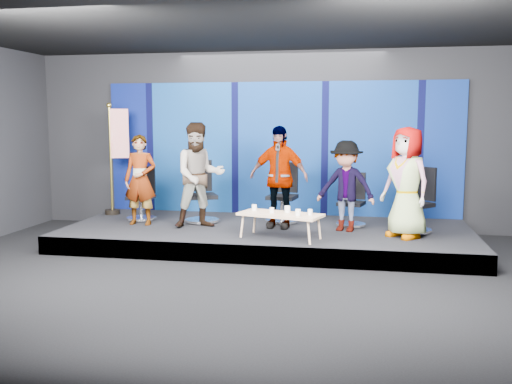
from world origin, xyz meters
TOP-DOWN VIEW (x-y plane):
  - ground at (0.00, 0.00)m, footprint 10.00×10.00m
  - room_walls at (0.00, 0.00)m, footprint 10.02×8.02m
  - riser at (0.00, 2.50)m, footprint 7.00×3.00m
  - backdrop at (0.00, 3.95)m, footprint 7.00×0.08m
  - chair_a at (-2.43, 2.79)m, footprint 0.57×0.57m
  - panelist_a at (-2.27, 2.32)m, footprint 0.59×0.39m
  - chair_b at (-1.27, 2.76)m, footprint 0.85×0.85m
  - panelist_b at (-1.16, 2.26)m, footprint 1.10×1.01m
  - chair_c at (0.21, 3.01)m, footprint 0.70×0.70m
  - panelist_c at (0.20, 2.50)m, footprint 1.09×0.58m
  - chair_d at (1.45, 2.89)m, footprint 0.65×0.65m
  - panelist_d at (1.36, 2.40)m, footprint 1.10×0.80m
  - chair_e at (2.52, 2.51)m, footprint 0.87×0.87m
  - panelist_e at (2.31, 2.06)m, footprint 1.01×1.00m
  - coffee_table at (0.36, 1.59)m, footprint 1.41×0.91m
  - mug_a at (-0.10, 1.81)m, footprint 0.08×0.08m
  - mug_b at (0.22, 1.60)m, footprint 0.07×0.07m
  - mug_c at (0.46, 1.69)m, footprint 0.09×0.09m
  - mug_d at (0.66, 1.43)m, footprint 0.08×0.08m
  - mug_e at (0.84, 1.53)m, footprint 0.07×0.07m
  - flag_stand at (-3.15, 3.30)m, footprint 0.49×0.31m

SIDE VIEW (x-z plane):
  - ground at x=0.00m, z-range 0.00..0.00m
  - riser at x=0.00m, z-range 0.00..0.30m
  - chair_d at x=1.45m, z-range 0.14..1.08m
  - chair_a at x=-2.43m, z-range 0.13..1.12m
  - chair_e at x=2.52m, z-range 0.11..1.20m
  - chair_c at x=0.21m, z-range 0.11..1.21m
  - coffee_table at x=0.36m, z-range 0.47..0.87m
  - chair_b at x=-1.27m, z-range 0.11..1.23m
  - mug_b at x=0.22m, z-range 0.70..0.79m
  - mug_e at x=0.84m, z-range 0.70..0.79m
  - mug_a at x=-0.10m, z-range 0.70..0.80m
  - mug_d at x=0.66m, z-range 0.70..0.80m
  - mug_c at x=0.46m, z-range 0.70..0.81m
  - panelist_d at x=1.36m, z-range 0.30..1.83m
  - panelist_a at x=-2.27m, z-range 0.30..1.91m
  - panelist_e at x=2.31m, z-range 0.30..2.06m
  - panelist_c at x=0.20m, z-range 0.30..2.07m
  - panelist_b at x=-1.16m, z-range 0.30..2.13m
  - flag_stand at x=-3.15m, z-range 0.36..2.56m
  - backdrop at x=0.00m, z-range 0.30..2.90m
  - room_walls at x=0.00m, z-range 0.67..4.18m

